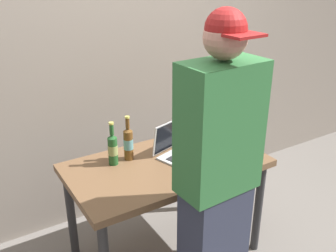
{
  "coord_description": "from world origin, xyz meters",
  "views": [
    {
      "loc": [
        -1.12,
        -1.84,
        1.92
      ],
      "look_at": [
        0.01,
        0.0,
        0.99
      ],
      "focal_mm": 40.72,
      "sensor_mm": 36.0,
      "label": 1
    }
  ],
  "objects_px": {
    "beer_bottle_amber": "(113,148)",
    "person_figure": "(217,186)",
    "beer_bottle_dark": "(128,143)",
    "coffee_mug": "(224,159)",
    "laptop": "(180,147)"
  },
  "relations": [
    {
      "from": "beer_bottle_amber",
      "to": "person_figure",
      "type": "height_order",
      "value": "person_figure"
    },
    {
      "from": "beer_bottle_dark",
      "to": "coffee_mug",
      "type": "distance_m",
      "value": 0.62
    },
    {
      "from": "laptop",
      "to": "beer_bottle_dark",
      "type": "relative_size",
      "value": 1.3
    },
    {
      "from": "beer_bottle_amber",
      "to": "laptop",
      "type": "bearing_deg",
      "value": -13.28
    },
    {
      "from": "beer_bottle_amber",
      "to": "person_figure",
      "type": "distance_m",
      "value": 0.78
    },
    {
      "from": "beer_bottle_amber",
      "to": "coffee_mug",
      "type": "relative_size",
      "value": 2.59
    },
    {
      "from": "beer_bottle_amber",
      "to": "beer_bottle_dark",
      "type": "bearing_deg",
      "value": 4.59
    },
    {
      "from": "laptop",
      "to": "coffee_mug",
      "type": "xyz_separation_m",
      "value": [
        0.15,
        -0.28,
        -0.01
      ]
    },
    {
      "from": "beer_bottle_amber",
      "to": "beer_bottle_dark",
      "type": "xyz_separation_m",
      "value": [
        0.11,
        0.01,
        0.01
      ]
    },
    {
      "from": "beer_bottle_dark",
      "to": "laptop",
      "type": "bearing_deg",
      "value": -19.16
    },
    {
      "from": "person_figure",
      "to": "coffee_mug",
      "type": "bearing_deg",
      "value": 45.54
    },
    {
      "from": "laptop",
      "to": "person_figure",
      "type": "relative_size",
      "value": 0.22
    },
    {
      "from": "beer_bottle_dark",
      "to": "coffee_mug",
      "type": "relative_size",
      "value": 2.7
    },
    {
      "from": "laptop",
      "to": "coffee_mug",
      "type": "height_order",
      "value": "laptop"
    },
    {
      "from": "beer_bottle_amber",
      "to": "beer_bottle_dark",
      "type": "distance_m",
      "value": 0.11
    }
  ]
}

